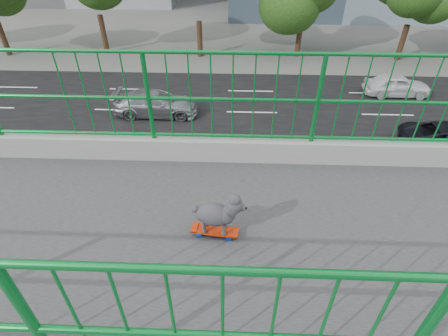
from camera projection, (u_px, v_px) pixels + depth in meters
name	position (u px, v px, depth m)	size (l,w,h in m)	color
road	(253.00, 139.00, 17.96)	(18.00, 90.00, 0.02)	black
footbridge	(304.00, 333.00, 4.46)	(3.00, 24.00, 7.00)	#2D2D2F
railing	(333.00, 227.00, 3.26)	(3.00, 24.00, 1.42)	gray
skateboard	(215.00, 231.00, 3.44)	(0.20, 0.49, 0.06)	red
poodle	(217.00, 213.00, 3.28)	(0.27, 0.54, 0.45)	#2C2A2F
car_3	(156.00, 103.00, 19.79)	(1.96, 4.82, 1.40)	#98999D
car_4	(397.00, 85.00, 21.89)	(1.63, 4.06, 1.38)	silver
car_5	(85.00, 224.00, 12.17)	(1.45, 4.17, 1.37)	silver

